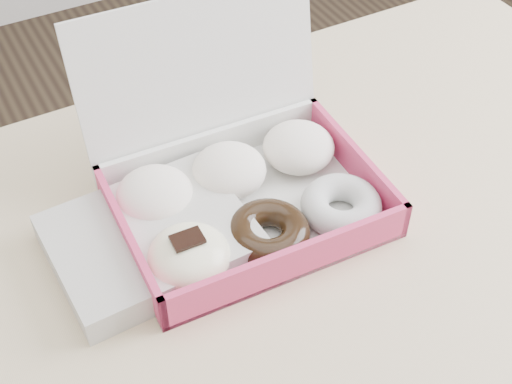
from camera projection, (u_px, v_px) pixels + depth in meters
name	position (u px, v px, depth m)	size (l,w,h in m)	color
table	(320.00, 262.00, 0.99)	(1.20, 0.80, 0.75)	#CDB287
donut_box	(239.00, 186.00, 0.93)	(0.35, 0.31, 0.24)	white
newspapers	(151.00, 239.00, 0.89)	(0.24, 0.19, 0.04)	silver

